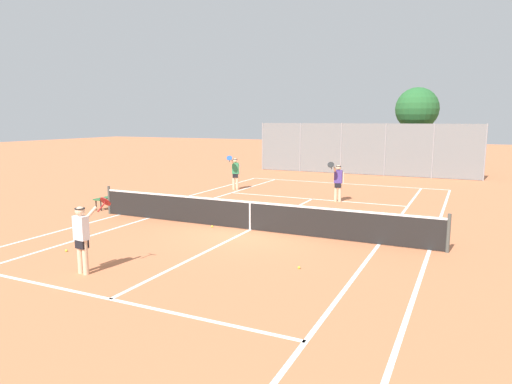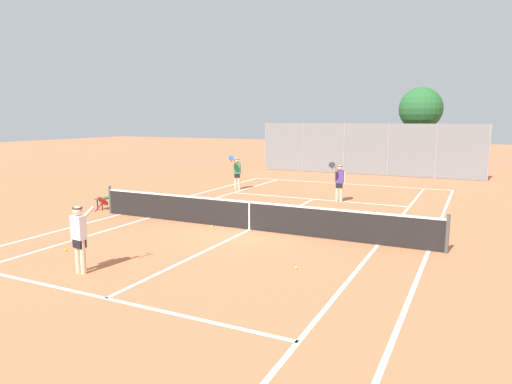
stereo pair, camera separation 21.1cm
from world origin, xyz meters
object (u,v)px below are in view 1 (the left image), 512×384
tennis_net (250,215)px  loose_tennis_ball_4 (212,226)px  player_far_right (338,181)px  loose_tennis_ball_0 (345,223)px  player_near_side (82,235)px  tree_behind_left (418,111)px  player_far_left (235,172)px  loose_tennis_ball_3 (299,267)px  courtside_bench (110,198)px  loose_tennis_ball_2 (66,251)px  loose_tennis_ball_1 (305,207)px

tennis_net → loose_tennis_ball_4: bearing=-169.9°
player_far_right → loose_tennis_ball_0: bearing=-71.4°
player_near_side → tree_behind_left: 25.98m
player_near_side → player_far_left: (-2.81, 12.87, 0.00)m
player_near_side → loose_tennis_ball_3: bearing=29.1°
player_near_side → courtside_bench: 8.23m
player_near_side → courtside_bench: bearing=128.8°
player_far_left → loose_tennis_ball_2: size_ratio=26.88×
player_near_side → courtside_bench: size_ratio=1.18×
tennis_net → loose_tennis_ball_2: size_ratio=181.82×
loose_tennis_ball_3 → tree_behind_left: tree_behind_left is taller
tennis_net → loose_tennis_ball_3: size_ratio=181.82×
player_near_side → tree_behind_left: (4.53, 25.38, 3.20)m
player_far_right → loose_tennis_ball_3: size_ratio=26.88×
tennis_net → loose_tennis_ball_2: tennis_net is taller
loose_tennis_ball_1 → loose_tennis_ball_3: bearing=-71.8°
loose_tennis_ball_0 → loose_tennis_ball_1: size_ratio=1.00×
player_far_left → courtside_bench: player_far_left is taller
courtside_bench → tree_behind_left: bearing=63.0°
loose_tennis_ball_4 → loose_tennis_ball_1: bearing=69.7°
player_far_right → loose_tennis_ball_0: 4.49m
loose_tennis_ball_2 → tree_behind_left: tree_behind_left is taller
player_far_right → loose_tennis_ball_3: player_far_right is taller
tennis_net → loose_tennis_ball_0: (2.61, 2.09, -0.48)m
player_far_left → loose_tennis_ball_0: player_far_left is taller
loose_tennis_ball_1 → loose_tennis_ball_4: 4.84m
loose_tennis_ball_1 → loose_tennis_ball_3: size_ratio=1.00×
loose_tennis_ball_2 → courtside_bench: 6.28m
tennis_net → tree_behind_left: size_ratio=2.11×
player_far_right → loose_tennis_ball_0: player_far_right is taller
loose_tennis_ball_3 → tree_behind_left: size_ratio=0.01×
loose_tennis_ball_3 → loose_tennis_ball_4: same height
player_near_side → loose_tennis_ball_0: size_ratio=26.88×
player_far_left → loose_tennis_ball_3: 12.70m
player_far_left → loose_tennis_ball_2: 11.84m
loose_tennis_ball_0 → loose_tennis_ball_3: (0.18, -5.10, 0.00)m
player_far_left → loose_tennis_ball_4: 8.30m
loose_tennis_ball_0 → loose_tennis_ball_2: same height
loose_tennis_ball_2 → player_far_right: bearing=66.4°
tennis_net → loose_tennis_ball_1: size_ratio=181.82×
tennis_net → player_near_side: bearing=-106.7°
tennis_net → player_far_right: bearing=79.2°
loose_tennis_ball_0 → loose_tennis_ball_1: same height
courtside_bench → tennis_net: bearing=-7.8°
loose_tennis_ball_1 → loose_tennis_ball_2: (-3.82, -8.67, 0.00)m
loose_tennis_ball_0 → loose_tennis_ball_4: same height
tennis_net → player_far_right: size_ratio=6.76×
player_near_side → loose_tennis_ball_3: (4.43, 2.47, -0.89)m
player_far_right → loose_tennis_ball_1: bearing=-112.7°
loose_tennis_ball_2 → loose_tennis_ball_3: size_ratio=1.00×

